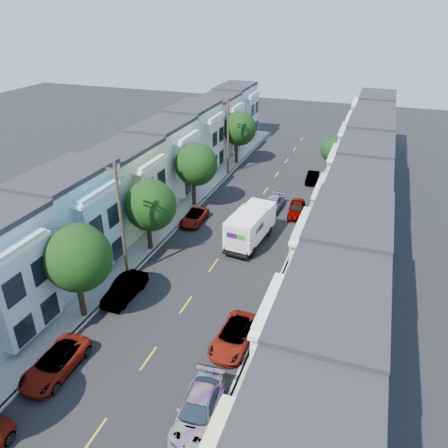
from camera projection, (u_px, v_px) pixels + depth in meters
name	position (u px, v px, depth m)	size (l,w,h in m)	color
ground	(186.00, 305.00, 33.67)	(160.00, 160.00, 0.00)	black
road_slab	(244.00, 222.00, 46.23)	(12.00, 70.00, 0.02)	black
curb_left	(191.00, 213.00, 48.00)	(0.30, 70.00, 0.15)	gray
curb_right	(300.00, 230.00, 44.39)	(0.30, 70.00, 0.15)	gray
sidewalk_left	(181.00, 211.00, 48.39)	(2.60, 70.00, 0.15)	gray
sidewalk_right	(313.00, 233.00, 44.00)	(2.60, 70.00, 0.15)	gray
centerline	(244.00, 222.00, 46.23)	(0.12, 70.00, 0.01)	gold
townhouse_row_left	(150.00, 207.00, 49.56)	(5.00, 70.00, 8.50)	beige
townhouse_row_right	(352.00, 239.00, 42.90)	(5.00, 70.00, 8.50)	beige
tree_b	(77.00, 258.00, 30.11)	(4.70, 4.70, 7.45)	black
tree_c	(150.00, 205.00, 39.01)	(4.66, 4.66, 6.96)	black
tree_d	(195.00, 164.00, 47.61)	(4.70, 4.70, 7.35)	black
tree_e	(239.00, 129.00, 60.50)	(4.70, 4.70, 7.44)	black
tree_far_r	(332.00, 150.00, 54.80)	(3.10, 3.10, 5.77)	black
utility_pole_near	(121.00, 222.00, 34.87)	(1.60, 0.26, 10.00)	#42301E
utility_pole_far	(228.00, 137.00, 56.65)	(1.60, 0.26, 10.00)	#42301E
fedex_truck	(250.00, 225.00, 41.50)	(2.68, 6.97, 3.34)	white
lead_sedan	(272.00, 204.00, 48.61)	(1.89, 4.49, 1.35)	black
parked_left_b	(55.00, 364.00, 27.30)	(2.33, 5.05, 1.40)	#0A063B
parked_left_c	(125.00, 289.00, 34.22)	(1.62, 4.59, 1.53)	#B6BDC1
parked_left_d	(194.00, 217.00, 45.86)	(2.05, 4.46, 1.24)	maroon
parked_right_a	(198.00, 410.00, 24.15)	(2.12, 5.05, 1.52)	#434647
parked_right_b	(234.00, 337.00, 29.48)	(2.32, 5.04, 1.40)	silver
parked_right_c	(297.00, 209.00, 47.43)	(1.74, 4.55, 1.47)	black
parked_right_d	(312.00, 178.00, 56.06)	(1.34, 3.80, 1.27)	#080F3E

